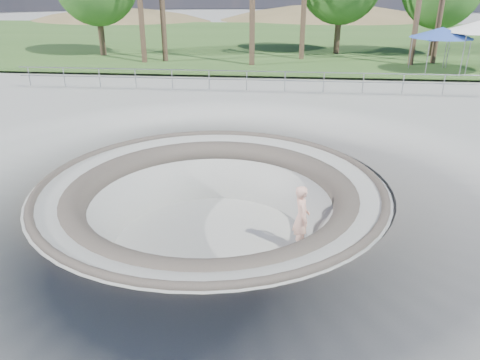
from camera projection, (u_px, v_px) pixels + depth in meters
The scene contains 8 objects.
ground at pixel (211, 184), 13.83m from camera, with size 180.00×180.00×0.00m, color #A0A19C.
skate_bowl at pixel (212, 238), 14.56m from camera, with size 14.00×14.00×4.10m.
grass_strip at pixel (267, 40), 44.80m from camera, with size 180.00×36.00×0.12m.
distant_hills at pixel (299, 72), 68.48m from camera, with size 103.20×45.00×28.60m.
safety_railing at pixel (247, 80), 24.52m from camera, with size 25.00×0.06×1.03m.
skateboard at pixel (300, 248), 14.05m from camera, with size 0.77×0.50×0.08m.
skater at pixel (301, 218), 13.64m from camera, with size 0.73×0.48×2.01m, color #E8AB96.
canopy_blue at pixel (442, 33), 28.19m from camera, with size 5.16×5.16×2.64m.
Camera 1 is at (2.14, -12.49, 5.60)m, focal length 35.00 mm.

